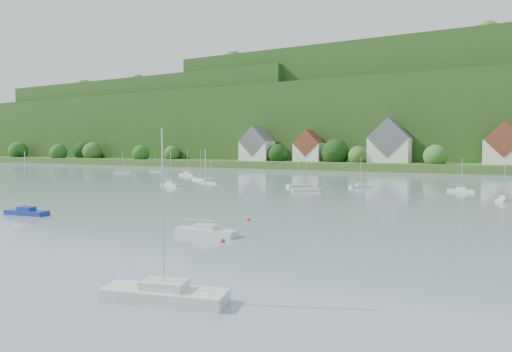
{
  "coord_description": "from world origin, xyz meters",
  "views": [
    {
      "loc": [
        36.38,
        7.43,
        8.99
      ],
      "look_at": [
        1.84,
        75.0,
        4.0
      ],
      "focal_mm": 30.22,
      "sensor_mm": 36.0,
      "label": 1
    }
  ],
  "objects": [
    {
      "name": "far_shore_strip",
      "position": [
        0.0,
        200.0,
        1.5
      ],
      "size": [
        600.0,
        60.0,
        3.0
      ],
      "primitive_type": "cube",
      "color": "#325921",
      "rests_on": "ground"
    },
    {
      "name": "mooring_buoy_3",
      "position": [
        11.48,
        54.0,
        0.0
      ],
      "size": [
        0.43,
        0.43,
        0.43
      ],
      "primitive_type": "sphere",
      "color": "red",
      "rests_on": "ground"
    },
    {
      "name": "near_sailboat_3",
      "position": [
        11.87,
        44.02,
        0.46
      ],
      "size": [
        6.68,
        2.26,
        8.87
      ],
      "rotation": [
        0.0,
        0.0,
        0.06
      ],
      "color": "silver",
      "rests_on": "ground"
    },
    {
      "name": "near_sailboat_1",
      "position": [
        -17.02,
        44.35,
        0.45
      ],
      "size": [
        6.46,
        2.56,
        8.48
      ],
      "rotation": [
        0.0,
        0.0,
        0.13
      ],
      "color": "navy",
      "rests_on": "ground"
    },
    {
      "name": "forested_ridge",
      "position": [
        0.39,
        268.57,
        22.89
      ],
      "size": [
        620.0,
        181.22,
        69.89
      ],
      "color": "#1E4014",
      "rests_on": "ground"
    },
    {
      "name": "village_building_1",
      "position": [
        -30.0,
        189.0,
        8.75
      ],
      "size": [
        12.0,
        9.36,
        14.0
      ],
      "color": "silver",
      "rests_on": "far_shore_strip"
    },
    {
      "name": "far_sailboat_cluster",
      "position": [
        21.8,
        114.74,
        0.37
      ],
      "size": [
        188.52,
        62.69,
        8.71
      ],
      "color": "silver",
      "rests_on": "ground"
    },
    {
      "name": "mooring_buoy_2",
      "position": [
        15.12,
        42.03,
        0.0
      ],
      "size": [
        0.45,
        0.45,
        0.45
      ],
      "primitive_type": "sphere",
      "color": "red",
      "rests_on": "ground"
    },
    {
      "name": "near_sailboat_4",
      "position": [
        20.37,
        26.94,
        0.5
      ],
      "size": [
        7.75,
        3.76,
        10.08
      ],
      "rotation": [
        0.0,
        0.0,
        0.23
      ],
      "color": "silver",
      "rests_on": "ground"
    },
    {
      "name": "village_building_2",
      "position": [
        5.0,
        188.0,
        10.27
      ],
      "size": [
        16.0,
        11.44,
        18.0
      ],
      "color": "silver",
      "rests_on": "far_shore_strip"
    },
    {
      "name": "village_building_3",
      "position": [
        45.0,
        186.0,
        9.43
      ],
      "size": [
        13.0,
        10.4,
        15.5
      ],
      "color": "silver",
      "rests_on": "far_shore_strip"
    },
    {
      "name": "village_building_0",
      "position": [
        -55.0,
        187.0,
        9.51
      ],
      "size": [
        14.0,
        10.4,
        16.0
      ],
      "color": "silver",
      "rests_on": "far_shore_strip"
    }
  ]
}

